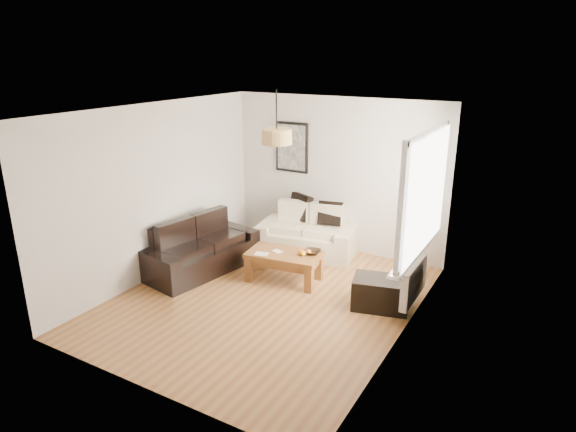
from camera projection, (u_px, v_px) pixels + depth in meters
The scene contains 21 objects.
floor at pixel (267, 299), 6.94m from camera, with size 4.50×4.50×0.00m, color brown.
ceiling at pixel (264, 110), 6.12m from camera, with size 3.80×4.50×0.00m, color white, non-canonical shape.
wall_back at pixel (337, 175), 8.39m from camera, with size 3.80×0.04×2.60m, color silver, non-canonical shape.
wall_front at pixel (138, 274), 4.68m from camera, with size 3.80×0.04×2.60m, color silver, non-canonical shape.
wall_left at pixel (158, 191), 7.43m from camera, with size 0.04×4.50×2.60m, color silver, non-canonical shape.
wall_right at pixel (407, 236), 5.64m from camera, with size 0.04×4.50×2.60m, color silver, non-canonical shape.
window_bay at pixel (425, 193), 6.22m from camera, with size 0.14×1.90×1.60m, color white, non-canonical shape.
radiator at pixel (414, 281), 6.62m from camera, with size 0.10×0.90×0.52m, color white.
poster at pixel (292, 147), 8.63m from camera, with size 0.62×0.04×0.87m, color black, non-canonical shape.
pendant_shade at pixel (277, 136), 6.49m from camera, with size 0.40×0.40×0.20m, color tan.
loveseat_cream at pixel (307, 231), 8.42m from camera, with size 1.60×0.87×0.80m, color beige, non-canonical shape.
sofa_leather at pixel (200, 246), 7.77m from camera, with size 1.81×0.88×0.78m, color black, non-canonical shape.
coffee_table at pixel (284, 266), 7.45m from camera, with size 1.09×0.59×0.44m, color brown, non-canonical shape.
ottoman at pixel (381, 293), 6.66m from camera, with size 0.74×0.47×0.42m, color black.
cushion_left at pixel (300, 207), 8.59m from camera, with size 0.44×0.14×0.44m, color black.
cushion_right at pixel (330, 213), 8.33m from camera, with size 0.40×0.12×0.40m, color black.
fruit_bowl at pixel (312, 252), 7.33m from camera, with size 0.25×0.25×0.06m, color black.
orange_a at pixel (303, 253), 7.26m from camera, with size 0.08×0.08×0.08m, color orange.
orange_b at pixel (309, 252), 7.31m from camera, with size 0.08×0.08×0.08m, color orange.
orange_c at pixel (301, 252), 7.30m from camera, with size 0.08×0.08×0.08m, color #E05D12.
papers at pixel (262, 254), 7.33m from camera, with size 0.20×0.14×0.01m, color silver.
Camera 1 is at (3.35, -5.25, 3.29)m, focal length 31.08 mm.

